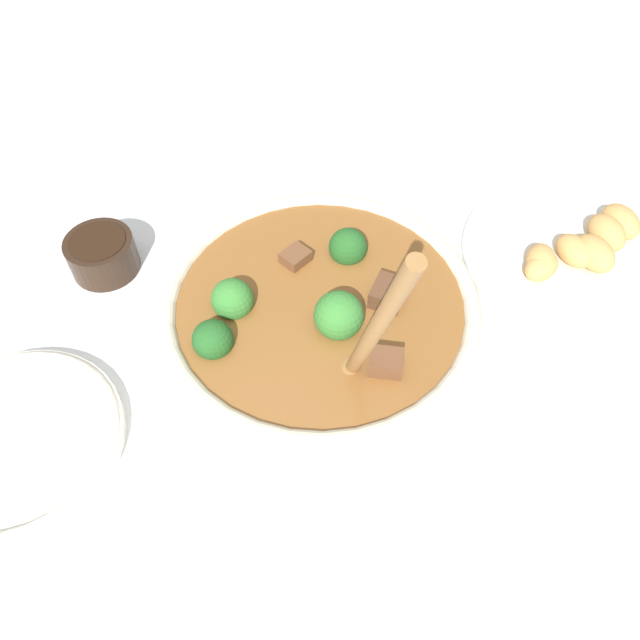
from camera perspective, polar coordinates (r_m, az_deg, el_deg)
ground_plane at (r=0.61m, az=-0.00°, el=-3.19°), size 4.00×4.00×0.00m
stew_bowl at (r=0.57m, az=-0.02°, el=-0.30°), size 0.28×0.28×0.27m
condiment_bowl at (r=0.71m, az=-19.34°, el=5.80°), size 0.07×0.07×0.04m
empty_plate at (r=0.62m, az=-26.17°, el=-9.87°), size 0.19×0.19×0.02m
food_plate at (r=0.74m, az=22.78°, el=5.52°), size 0.26×0.26×0.04m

